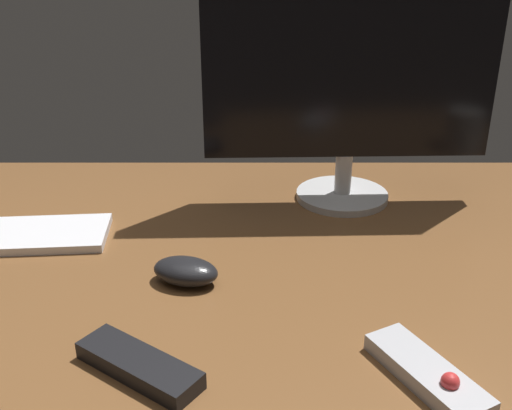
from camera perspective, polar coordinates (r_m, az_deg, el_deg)
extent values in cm
cube|color=brown|center=(96.53, -2.98, -5.29)|extent=(140.00, 84.00, 2.00)
cylinder|color=silver|center=(116.88, 7.81, 0.91)|extent=(17.33, 17.33, 1.29)
cylinder|color=silver|center=(115.20, 7.94, 2.95)|extent=(3.11, 3.11, 7.63)
cube|color=black|center=(109.33, 8.59, 13.40)|extent=(51.63, 4.22, 34.97)
ellipsoid|color=black|center=(88.78, -6.84, -6.18)|extent=(11.08, 8.67, 3.68)
cube|color=#B7B7BC|center=(73.81, 15.49, -14.92)|extent=(12.24, 16.64, 2.05)
sphere|color=red|center=(71.19, 17.53, -15.46)|extent=(2.07, 2.07, 2.07)
cube|color=black|center=(73.47, -11.13, -14.55)|extent=(15.97, 13.32, 2.19)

